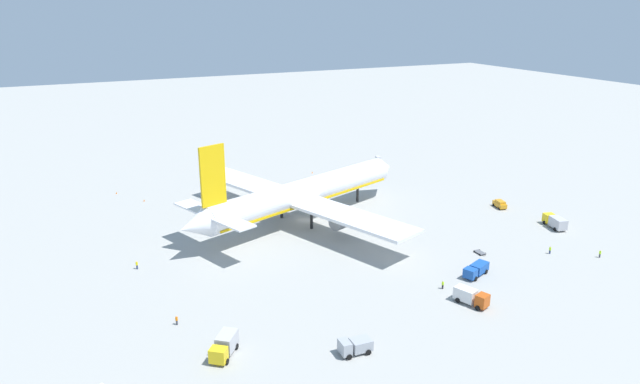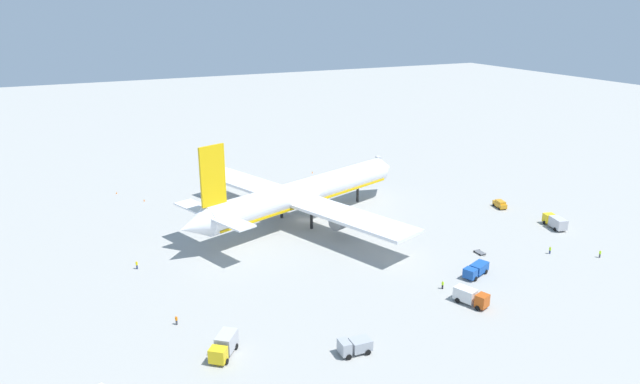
% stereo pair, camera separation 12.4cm
% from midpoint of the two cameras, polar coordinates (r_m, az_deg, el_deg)
% --- Properties ---
extents(ground_plane, '(600.00, 600.00, 0.00)m').
position_cam_midpoint_polar(ground_plane, '(141.37, -1.55, -2.78)').
color(ground_plane, '#9E9E99').
extents(airliner, '(65.82, 66.38, 23.11)m').
position_cam_midpoint_polar(airliner, '(138.23, -1.95, -0.22)').
color(airliner, white).
rests_on(airliner, ground).
extents(service_truck_0, '(5.08, 2.93, 2.47)m').
position_cam_midpoint_polar(service_truck_0, '(90.04, 3.43, -14.88)').
color(service_truck_0, '#999EA5').
rests_on(service_truck_0, ground).
extents(service_truck_1, '(6.90, 4.51, 2.27)m').
position_cam_midpoint_polar(service_truck_1, '(116.81, 15.12, -7.39)').
color(service_truck_1, '#194CA5').
rests_on(service_truck_1, ground).
extents(service_truck_3, '(4.09, 7.36, 2.80)m').
position_cam_midpoint_polar(service_truck_3, '(146.89, 22.16, -2.71)').
color(service_truck_3, yellow).
rests_on(service_truck_3, ground).
extents(service_truck_4, '(4.14, 6.48, 2.69)m').
position_cam_midpoint_polar(service_truck_4, '(106.05, 14.63, -9.92)').
color(service_truck_4, '#BF4C14').
rests_on(service_truck_4, ground).
extents(service_truck_5, '(5.80, 6.43, 2.98)m').
position_cam_midpoint_polar(service_truck_5, '(90.51, -9.45, -14.69)').
color(service_truck_5, yellow).
rests_on(service_truck_5, ground).
extents(service_van, '(2.87, 4.74, 1.97)m').
position_cam_midpoint_polar(service_van, '(156.55, 17.30, -1.12)').
color(service_van, orange).
rests_on(service_van, ground).
extents(baggage_cart_0, '(1.59, 3.09, 0.40)m').
position_cam_midpoint_polar(baggage_cart_0, '(127.35, 15.46, -5.75)').
color(baggage_cart_0, '#595B60').
rests_on(baggage_cart_0, ground).
extents(baggage_cart_1, '(1.94, 3.44, 1.36)m').
position_cam_midpoint_polar(baggage_cart_1, '(196.26, 5.73, 3.34)').
color(baggage_cart_1, '#595B60').
rests_on(baggage_cart_1, ground).
extents(ground_worker_0, '(0.49, 0.49, 1.65)m').
position_cam_midpoint_polar(ground_worker_0, '(131.71, 21.72, -5.34)').
color(ground_worker_0, navy).
rests_on(ground_worker_0, ground).
extents(ground_worker_1, '(0.45, 0.45, 1.78)m').
position_cam_midpoint_polar(ground_worker_1, '(121.23, -17.65, -6.87)').
color(ground_worker_1, navy).
rests_on(ground_worker_1, ground).
extents(ground_worker_2, '(0.55, 0.55, 1.61)m').
position_cam_midpoint_polar(ground_worker_2, '(110.51, 11.99, -8.94)').
color(ground_worker_2, black).
rests_on(ground_worker_2, ground).
extents(ground_worker_3, '(0.51, 0.51, 1.65)m').
position_cam_midpoint_polar(ground_worker_3, '(99.89, -13.99, -12.17)').
color(ground_worker_3, '#3F3F47').
rests_on(ground_worker_3, ground).
extents(ground_worker_4, '(0.53, 0.53, 1.66)m').
position_cam_midpoint_polar(ground_worker_4, '(133.98, 25.87, -5.50)').
color(ground_worker_4, '#3F3F47').
rests_on(ground_worker_4, ground).
extents(traffic_cone_0, '(0.36, 0.36, 0.55)m').
position_cam_midpoint_polar(traffic_cone_0, '(161.53, -16.99, -0.79)').
color(traffic_cone_0, orange).
rests_on(traffic_cone_0, ground).
extents(traffic_cone_1, '(0.36, 0.36, 0.55)m').
position_cam_midpoint_polar(traffic_cone_1, '(170.36, -19.47, -0.08)').
color(traffic_cone_1, orange).
rests_on(traffic_cone_1, ground).
extents(traffic_cone_2, '(0.36, 0.36, 0.55)m').
position_cam_midpoint_polar(traffic_cone_2, '(180.40, -0.80, 1.96)').
color(traffic_cone_2, orange).
rests_on(traffic_cone_2, ground).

